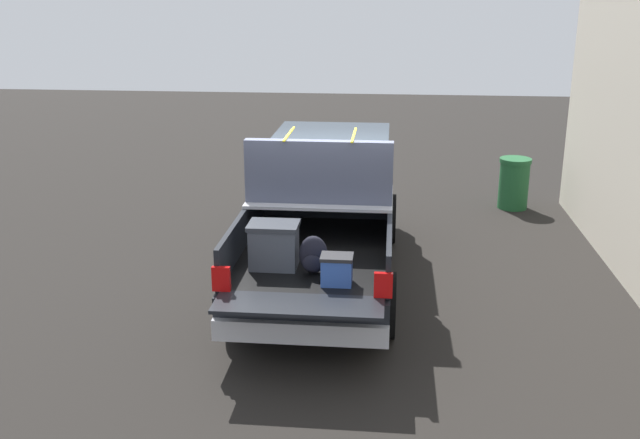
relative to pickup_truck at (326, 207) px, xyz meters
The scene contains 3 objects.
ground_plane 1.05m from the pickup_truck, behind, with size 40.00×40.00×0.00m, color black.
pickup_truck is the anchor object (origin of this frame).
trash_can 4.91m from the pickup_truck, 42.39° to the right, with size 0.60×0.60×0.98m.
Camera 1 is at (-9.80, -0.92, 4.02)m, focal length 40.69 mm.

